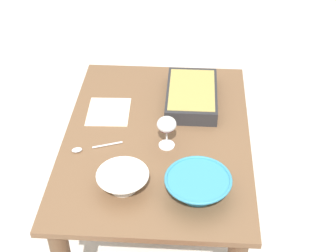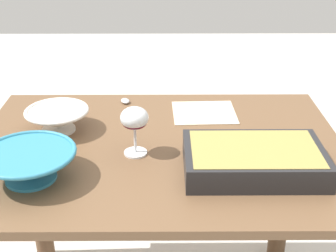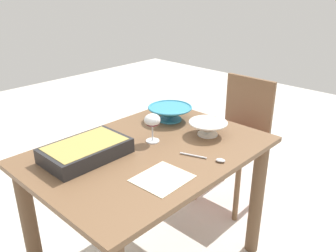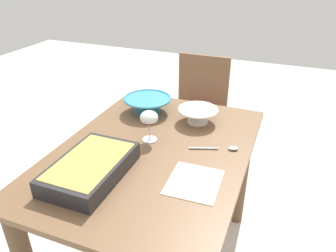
{
  "view_description": "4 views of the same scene",
  "coord_description": "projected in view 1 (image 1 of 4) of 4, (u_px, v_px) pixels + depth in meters",
  "views": [
    {
      "loc": [
        -1.65,
        -0.15,
        2.12
      ],
      "look_at": [
        -0.04,
        -0.05,
        0.83
      ],
      "focal_mm": 52.24,
      "sensor_mm": 36.0,
      "label": 1
    },
    {
      "loc": [
        0.02,
        -1.27,
        1.44
      ],
      "look_at": [
        0.03,
        -0.01,
        0.81
      ],
      "focal_mm": 50.68,
      "sensor_mm": 36.0,
      "label": 2
    },
    {
      "loc": [
        1.05,
        1.11,
        1.5
      ],
      "look_at": [
        -0.11,
        0.02,
        0.83
      ],
      "focal_mm": 37.23,
      "sensor_mm": 36.0,
      "label": 3
    },
    {
      "loc": [
        1.12,
        0.51,
        1.51
      ],
      "look_at": [
        -0.11,
        0.03,
        0.81
      ],
      "focal_mm": 34.93,
      "sensor_mm": 36.0,
      "label": 4
    }
  ],
  "objects": [
    {
      "name": "ground_plane",
      "position": [
        159.0,
        241.0,
        2.62
      ],
      "size": [
        8.0,
        8.0,
        0.0
      ],
      "primitive_type": "plane",
      "color": "beige"
    },
    {
      "name": "dining_table",
      "position": [
        157.0,
        162.0,
        2.26
      ],
      "size": [
        1.14,
        0.82,
        0.74
      ],
      "color": "brown",
      "rests_on": "ground_plane"
    },
    {
      "name": "wine_glass",
      "position": [
        167.0,
        126.0,
        2.04
      ],
      "size": [
        0.08,
        0.08,
        0.15
      ],
      "color": "white",
      "rests_on": "dining_table"
    },
    {
      "name": "casserole_dish",
      "position": [
        192.0,
        95.0,
        2.33
      ],
      "size": [
        0.38,
        0.24,
        0.07
      ],
      "color": "#262628",
      "rests_on": "dining_table"
    },
    {
      "name": "mixing_bowl",
      "position": [
        123.0,
        180.0,
        1.88
      ],
      "size": [
        0.21,
        0.21,
        0.08
      ],
      "color": "white",
      "rests_on": "dining_table"
    },
    {
      "name": "small_bowl",
      "position": [
        198.0,
        185.0,
        1.85
      ],
      "size": [
        0.26,
        0.26,
        0.08
      ],
      "color": "teal",
      "rests_on": "dining_table"
    },
    {
      "name": "serving_spoon",
      "position": [
        87.0,
        148.0,
        2.08
      ],
      "size": [
        0.09,
        0.21,
        0.01
      ],
      "color": "silver",
      "rests_on": "dining_table"
    },
    {
      "name": "napkin",
      "position": [
        109.0,
        112.0,
        2.29
      ],
      "size": [
        0.22,
        0.2,
        0.0
      ],
      "primitive_type": "cube",
      "rotation": [
        0.0,
        0.0,
        0.04
      ],
      "color": "beige",
      "rests_on": "dining_table"
    }
  ]
}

